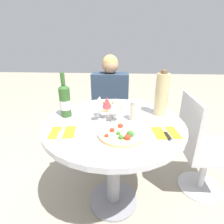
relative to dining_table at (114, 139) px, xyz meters
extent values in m
plane|color=#9E937F|center=(0.00, 0.00, -0.62)|extent=(12.00, 12.00, 0.00)
cylinder|color=gray|center=(0.00, 0.00, -0.60)|extent=(0.41, 0.41, 0.02)
cylinder|color=gray|center=(0.00, 0.00, -0.24)|extent=(0.11, 0.11, 0.70)
cylinder|color=#B7B7BC|center=(0.00, 0.00, 0.13)|extent=(0.97, 0.97, 0.04)
cylinder|color=silver|center=(-0.08, 0.80, -0.61)|extent=(0.39, 0.39, 0.01)
cylinder|color=silver|center=(-0.08, 0.80, -0.42)|extent=(0.06, 0.06, 0.40)
cube|color=silver|center=(-0.08, 0.80, -0.20)|extent=(0.43, 0.43, 0.03)
cube|color=silver|center=(-0.08, 1.00, 0.04)|extent=(0.43, 0.02, 0.45)
cube|color=#28384C|center=(-0.08, 0.64, -0.40)|extent=(0.34, 0.32, 0.43)
cube|color=#28384C|center=(-0.08, 0.80, 0.07)|extent=(0.40, 0.20, 0.52)
sphere|color=tan|center=(-0.08, 0.80, 0.42)|extent=(0.18, 0.18, 0.18)
sphere|color=tan|center=(-0.08, 0.80, 0.44)|extent=(0.17, 0.17, 0.17)
cylinder|color=silver|center=(0.80, 0.20, -0.61)|extent=(0.39, 0.39, 0.01)
cylinder|color=silver|center=(0.80, 0.20, -0.42)|extent=(0.06, 0.06, 0.40)
cube|color=silver|center=(0.80, 0.20, -0.20)|extent=(0.43, 0.43, 0.03)
cube|color=silver|center=(0.60, 0.20, 0.04)|extent=(0.02, 0.43, 0.45)
cylinder|color=#E5C17F|center=(0.06, -0.19, 0.16)|extent=(0.28, 0.28, 0.02)
sphere|color=#336B28|center=(0.04, -0.22, 0.17)|extent=(0.03, 0.03, 0.03)
sphere|color=#B22D1E|center=(0.05, -0.12, 0.17)|extent=(0.03, 0.03, 0.03)
sphere|color=#B22D1E|center=(0.00, -0.18, 0.17)|extent=(0.03, 0.03, 0.03)
sphere|color=#B22D1E|center=(-0.03, -0.25, 0.17)|extent=(0.02, 0.02, 0.02)
sphere|color=#336B28|center=(0.05, -0.26, 0.17)|extent=(0.03, 0.03, 0.03)
sphere|color=#336B28|center=(0.11, -0.23, 0.17)|extent=(0.04, 0.04, 0.04)
sphere|color=#B22D1E|center=(0.09, -0.26, 0.17)|extent=(0.04, 0.04, 0.04)
cylinder|color=#DBB26B|center=(-0.05, 0.26, 0.16)|extent=(0.22, 0.22, 0.02)
sphere|color=#B22D1E|center=(-0.01, 0.28, 0.17)|extent=(0.03, 0.03, 0.03)
sphere|color=#336B28|center=(-0.09, 0.18, 0.17)|extent=(0.04, 0.04, 0.04)
sphere|color=#B22D1E|center=(-0.11, 0.26, 0.17)|extent=(0.04, 0.04, 0.04)
sphere|color=#336B28|center=(-0.05, 0.24, 0.17)|extent=(0.04, 0.04, 0.04)
cylinder|color=#2D5623|center=(-0.35, 0.07, 0.25)|extent=(0.08, 0.08, 0.21)
cone|color=#2D5623|center=(-0.35, 0.07, 0.37)|extent=(0.08, 0.08, 0.03)
cylinder|color=#2D5623|center=(-0.35, 0.07, 0.42)|extent=(0.03, 0.03, 0.08)
cylinder|color=silver|center=(-0.35, 0.07, 0.24)|extent=(0.08, 0.08, 0.07)
cylinder|color=tan|center=(0.34, 0.14, 0.30)|extent=(0.09, 0.09, 0.31)
cylinder|color=brown|center=(0.34, 0.14, 0.46)|extent=(0.05, 0.05, 0.02)
cylinder|color=silver|center=(0.15, 0.03, 0.21)|extent=(0.07, 0.07, 0.12)
cylinder|color=#B2B2B7|center=(0.15, 0.03, 0.27)|extent=(0.07, 0.07, 0.02)
cylinder|color=silver|center=(-0.05, 0.04, 0.15)|extent=(0.06, 0.06, 0.00)
cylinder|color=silver|center=(-0.05, 0.04, 0.19)|extent=(0.01, 0.01, 0.08)
cone|color=#9E383D|center=(-0.05, 0.04, 0.27)|extent=(0.07, 0.07, 0.08)
cylinder|color=silver|center=(0.01, 0.00, 0.15)|extent=(0.06, 0.06, 0.00)
cylinder|color=silver|center=(0.01, 0.00, 0.18)|extent=(0.01, 0.01, 0.07)
cone|color=silver|center=(0.01, 0.00, 0.26)|extent=(0.08, 0.08, 0.07)
cylinder|color=silver|center=(0.01, 0.08, 0.15)|extent=(0.06, 0.06, 0.00)
cylinder|color=silver|center=(0.01, 0.08, 0.18)|extent=(0.01, 0.01, 0.06)
cone|color=beige|center=(0.01, 0.08, 0.25)|extent=(0.07, 0.07, 0.08)
cylinder|color=silver|center=(-0.10, 0.00, 0.15)|extent=(0.06, 0.06, 0.00)
cylinder|color=silver|center=(-0.10, 0.00, 0.19)|extent=(0.01, 0.01, 0.08)
cone|color=silver|center=(-0.10, 0.00, 0.27)|extent=(0.07, 0.07, 0.08)
cylinder|color=silver|center=(-0.10, 0.08, 0.15)|extent=(0.06, 0.06, 0.00)
cylinder|color=silver|center=(-0.10, 0.08, 0.18)|extent=(0.01, 0.01, 0.07)
cone|color=beige|center=(-0.10, 0.08, 0.26)|extent=(0.07, 0.07, 0.08)
cube|color=yellow|center=(-0.30, -0.18, 0.15)|extent=(0.17, 0.17, 0.00)
cube|color=silver|center=(-0.30, -0.18, 0.15)|extent=(0.05, 0.19, 0.00)
cube|color=silver|center=(-0.30, -0.23, 0.16)|extent=(0.03, 0.09, 0.00)
cube|color=yellow|center=(0.33, -0.15, 0.15)|extent=(0.17, 0.17, 0.00)
cube|color=silver|center=(0.33, -0.15, 0.15)|extent=(0.04, 0.19, 0.00)
cube|color=black|center=(0.33, -0.20, 0.16)|extent=(0.03, 0.09, 0.00)
camera|label=1|loc=(0.06, -1.10, 0.68)|focal=28.00mm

